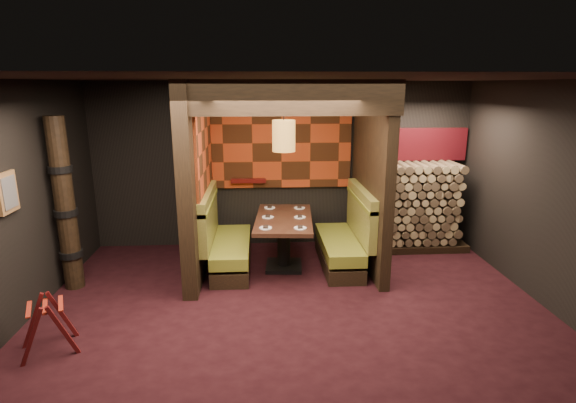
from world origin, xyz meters
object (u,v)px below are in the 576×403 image
(booth_bench_left, at_px, (225,244))
(luggage_rack, at_px, (48,323))
(firewood_stack, at_px, (416,206))
(dining_table, at_px, (284,232))
(booth_bench_right, at_px, (346,241))
(pendant_lamp, at_px, (284,136))
(totem_column, at_px, (65,206))

(booth_bench_left, xyz_separation_m, luggage_rack, (-1.73, -2.15, -0.08))
(firewood_stack, bearing_deg, dining_table, -162.00)
(booth_bench_right, relative_size, firewood_stack, 0.92)
(booth_bench_left, height_order, firewood_stack, firewood_stack)
(pendant_lamp, bearing_deg, firewood_stack, 19.11)
(luggage_rack, bearing_deg, booth_bench_left, 51.20)
(luggage_rack, height_order, firewood_stack, firewood_stack)
(booth_bench_right, height_order, totem_column, totem_column)
(booth_bench_left, relative_size, dining_table, 0.99)
(booth_bench_left, distance_m, luggage_rack, 2.76)
(pendant_lamp, relative_size, luggage_rack, 1.43)
(firewood_stack, bearing_deg, luggage_rack, -150.19)
(booth_bench_right, height_order, pendant_lamp, pendant_lamp)
(booth_bench_left, height_order, pendant_lamp, pendant_lamp)
(booth_bench_left, relative_size, luggage_rack, 2.27)
(luggage_rack, xyz_separation_m, totem_column, (-0.36, 1.60, 0.87))
(dining_table, distance_m, luggage_rack, 3.38)
(booth_bench_left, bearing_deg, totem_column, -165.25)
(booth_bench_right, bearing_deg, luggage_rack, -149.30)
(booth_bench_right, xyz_separation_m, dining_table, (-0.98, -0.06, 0.19))
(booth_bench_left, xyz_separation_m, pendant_lamp, (0.92, -0.11, 1.67))
(dining_table, bearing_deg, firewood_stack, 18.00)
(booth_bench_right, relative_size, totem_column, 0.67)
(booth_bench_left, xyz_separation_m, booth_bench_right, (1.89, 0.00, 0.00))
(booth_bench_left, bearing_deg, firewood_stack, 12.17)
(dining_table, bearing_deg, pendant_lamp, -90.00)
(totem_column, bearing_deg, luggage_rack, -77.32)
(booth_bench_left, relative_size, totem_column, 0.67)
(dining_table, distance_m, totem_column, 3.10)
(booth_bench_right, distance_m, luggage_rack, 4.21)
(luggage_rack, xyz_separation_m, firewood_stack, (4.98, 2.85, 0.43))
(booth_bench_left, distance_m, totem_column, 2.30)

